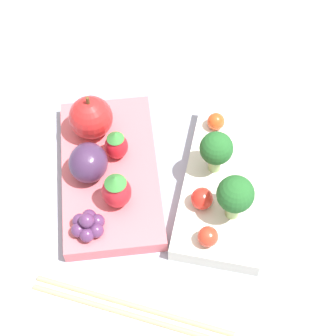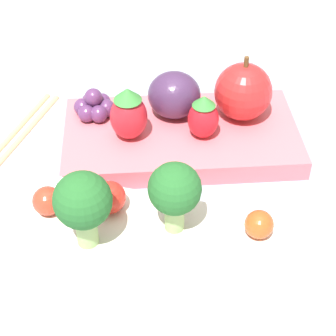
# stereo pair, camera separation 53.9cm
# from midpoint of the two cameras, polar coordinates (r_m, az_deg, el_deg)

# --- Properties ---
(ground_plane) EXTENTS (4.00, 4.00, 0.00)m
(ground_plane) POSITION_cam_midpoint_polar(r_m,az_deg,el_deg) (0.49, 23.31, -27.25)
(ground_plane) COLOR #939EB2
(bento_box_savoury) EXTENTS (0.21, 0.13, 0.02)m
(bento_box_savoury) POSITION_cam_midpoint_polar(r_m,az_deg,el_deg) (0.46, 25.11, -34.05)
(bento_box_savoury) COLOR silver
(bento_box_savoury) RESTS_ON ground_plane
(bento_box_fruit) EXTENTS (0.22, 0.14, 0.02)m
(bento_box_fruit) POSITION_cam_midpoint_polar(r_m,az_deg,el_deg) (0.51, 22.55, -19.56)
(bento_box_fruit) COLOR #DB6670
(bento_box_fruit) RESTS_ON ground_plane
(broccoli_floret_0) EXTENTS (0.04, 0.04, 0.06)m
(broccoli_floret_0) POSITION_cam_midpoint_polar(r_m,az_deg,el_deg) (0.40, 20.63, -33.47)
(broccoli_floret_0) COLOR #93B770
(broccoli_floret_0) RESTS_ON bento_box_savoury
(broccoli_floret_1) EXTENTS (0.04, 0.04, 0.06)m
(broccoli_floret_1) POSITION_cam_midpoint_polar(r_m,az_deg,el_deg) (0.43, 28.68, -30.02)
(broccoli_floret_1) COLOR #93B770
(broccoli_floret_1) RESTS_ON bento_box_savoury
(cherry_tomato_0) EXTENTS (0.02, 0.02, 0.02)m
(cherry_tomato_0) POSITION_cam_midpoint_polar(r_m,az_deg,el_deg) (0.43, 13.72, -31.47)
(cherry_tomato_0) COLOR red
(cherry_tomato_0) RESTS_ON bento_box_savoury
(cherry_tomato_1) EXTENTS (0.02, 0.02, 0.02)m
(cherry_tomato_1) POSITION_cam_midpoint_polar(r_m,az_deg,el_deg) (0.48, 35.08, -30.03)
(cherry_tomato_1) COLOR #DB4C1E
(cherry_tomato_1) RESTS_ON bento_box_savoury
(cherry_tomato_2) EXTENTS (0.02, 0.02, 0.02)m
(cherry_tomato_2) POSITION_cam_midpoint_polar(r_m,az_deg,el_deg) (0.44, 20.31, -30.21)
(cherry_tomato_2) COLOR red
(cherry_tomato_2) RESTS_ON bento_box_savoury
(apple) EXTENTS (0.05, 0.05, 0.06)m
(apple) POSITION_cam_midpoint_polar(r_m,az_deg,el_deg) (0.52, 28.65, -14.84)
(apple) COLOR red
(apple) RESTS_ON bento_box_fruit
(strawberry_0) EXTENTS (0.03, 0.03, 0.05)m
(strawberry_0) POSITION_cam_midpoint_polar(r_m,az_deg,el_deg) (0.47, 18.63, -19.26)
(strawberry_0) COLOR red
(strawberry_0) RESTS_ON bento_box_fruit
(strawberry_1) EXTENTS (0.03, 0.03, 0.04)m
(strawberry_1) POSITION_cam_midpoint_polar(r_m,az_deg,el_deg) (0.49, 25.82, -18.48)
(strawberry_1) COLOR red
(strawberry_1) RESTS_ON bento_box_fruit
(plum) EXTENTS (0.05, 0.04, 0.04)m
(plum) POSITION_cam_midpoint_polar(r_m,az_deg,el_deg) (0.50, 21.58, -15.79)
(plum) COLOR #42284C
(plum) RESTS_ON bento_box_fruit
(grape_cluster) EXTENTS (0.04, 0.03, 0.03)m
(grape_cluster) POSITION_cam_midpoint_polar(r_m,az_deg,el_deg) (0.48, 13.49, -17.28)
(grape_cluster) COLOR #562D5B
(grape_cluster) RESTS_ON bento_box_fruit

